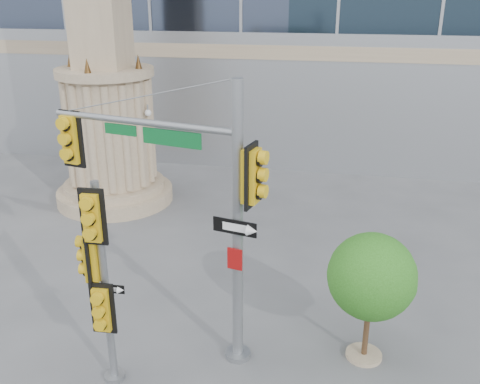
# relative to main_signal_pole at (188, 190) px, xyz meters

# --- Properties ---
(ground) EXTENTS (120.00, 120.00, 0.00)m
(ground) POSITION_rel_main_signal_pole_xyz_m (0.58, -0.91, -3.86)
(ground) COLOR #545456
(ground) RESTS_ON ground
(monument) EXTENTS (4.40, 4.40, 16.60)m
(monument) POSITION_rel_main_signal_pole_xyz_m (-5.42, 8.09, 1.66)
(monument) COLOR #9E866B
(monument) RESTS_ON ground
(main_signal_pole) EXTENTS (4.76, 1.47, 6.23)m
(main_signal_pole) POSITION_rel_main_signal_pole_xyz_m (0.00, 0.00, 0.00)
(main_signal_pole) COLOR slate
(main_signal_pole) RESTS_ON ground
(secondary_signal_pole) EXTENTS (0.77, 0.57, 4.48)m
(secondary_signal_pole) POSITION_rel_main_signal_pole_xyz_m (-1.38, -1.57, -1.23)
(secondary_signal_pole) COLOR slate
(secondary_signal_pole) RESTS_ON ground
(street_tree) EXTENTS (1.93, 1.89, 3.01)m
(street_tree) POSITION_rel_main_signal_pole_xyz_m (3.93, 0.30, -1.88)
(street_tree) COLOR #9E866B
(street_tree) RESTS_ON ground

